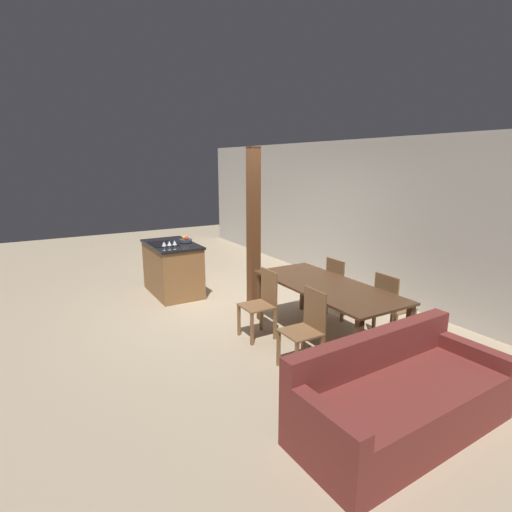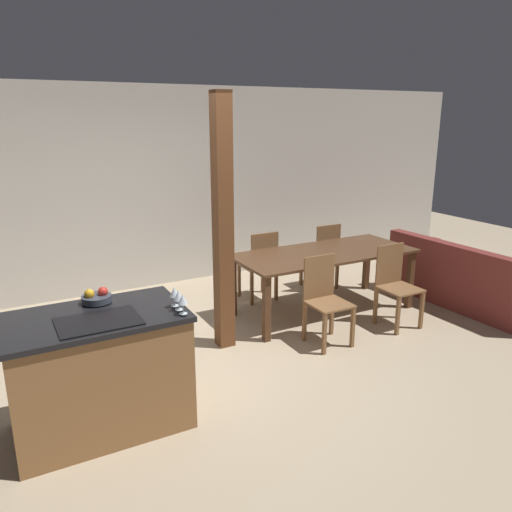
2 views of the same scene
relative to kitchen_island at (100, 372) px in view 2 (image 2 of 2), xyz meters
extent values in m
plane|color=tan|center=(1.12, 0.52, -0.46)|extent=(16.00, 16.00, 0.00)
cube|color=beige|center=(1.12, 3.08, 0.89)|extent=(11.20, 0.08, 2.70)
cube|color=olive|center=(0.00, 0.00, -0.02)|extent=(1.24, 0.72, 0.88)
cube|color=black|center=(0.00, 0.00, 0.43)|extent=(1.28, 0.76, 0.04)
cube|color=black|center=(0.00, -0.14, 0.46)|extent=(0.56, 0.40, 0.01)
cylinder|color=#383D47|center=(0.07, 0.24, 0.49)|extent=(0.23, 0.23, 0.05)
sphere|color=red|center=(0.12, 0.24, 0.54)|extent=(0.08, 0.08, 0.08)
sphere|color=gold|center=(0.02, 0.24, 0.54)|extent=(0.08, 0.08, 0.08)
cylinder|color=silver|center=(0.56, -0.31, 0.47)|extent=(0.06, 0.06, 0.00)
cylinder|color=silver|center=(0.56, -0.31, 0.50)|extent=(0.01, 0.01, 0.07)
cone|color=silver|center=(0.56, -0.31, 0.58)|extent=(0.07, 0.07, 0.07)
cylinder|color=silver|center=(0.56, -0.22, 0.47)|extent=(0.06, 0.06, 0.00)
cylinder|color=silver|center=(0.56, -0.22, 0.50)|extent=(0.01, 0.01, 0.07)
cone|color=silver|center=(0.56, -0.22, 0.58)|extent=(0.07, 0.07, 0.07)
cylinder|color=silver|center=(0.56, -0.13, 0.47)|extent=(0.06, 0.06, 0.00)
cylinder|color=silver|center=(0.56, -0.13, 0.50)|extent=(0.01, 0.01, 0.07)
cone|color=silver|center=(0.56, -0.13, 0.58)|extent=(0.07, 0.07, 0.07)
cube|color=#51331E|center=(2.85, 1.11, 0.28)|extent=(2.16, 0.93, 0.03)
cube|color=#51331E|center=(1.84, 0.71, -0.10)|extent=(0.07, 0.07, 0.72)
cube|color=#51331E|center=(3.87, 0.71, -0.10)|extent=(0.07, 0.07, 0.72)
cube|color=#51331E|center=(1.84, 1.52, -0.10)|extent=(0.07, 0.07, 0.72)
cube|color=#51331E|center=(3.87, 1.52, -0.10)|extent=(0.07, 0.07, 0.72)
cube|color=brown|center=(2.37, 0.35, -0.02)|extent=(0.40, 0.40, 0.02)
cube|color=brown|center=(2.37, 0.54, 0.22)|extent=(0.38, 0.02, 0.46)
cube|color=brown|center=(2.19, 0.17, -0.24)|extent=(0.04, 0.04, 0.43)
cube|color=brown|center=(2.54, 0.17, -0.24)|extent=(0.04, 0.04, 0.43)
cube|color=brown|center=(2.19, 0.52, -0.24)|extent=(0.04, 0.04, 0.43)
cube|color=brown|center=(2.54, 0.52, -0.24)|extent=(0.04, 0.04, 0.43)
cube|color=brown|center=(3.34, 0.35, -0.02)|extent=(0.40, 0.40, 0.02)
cube|color=brown|center=(3.34, 0.54, 0.22)|extent=(0.38, 0.02, 0.46)
cube|color=brown|center=(3.16, 0.17, -0.24)|extent=(0.04, 0.04, 0.43)
cube|color=brown|center=(3.51, 0.17, -0.24)|extent=(0.04, 0.04, 0.43)
cube|color=brown|center=(3.16, 0.52, -0.24)|extent=(0.04, 0.04, 0.43)
cube|color=brown|center=(3.51, 0.52, -0.24)|extent=(0.04, 0.04, 0.43)
cube|color=brown|center=(2.37, 1.88, -0.02)|extent=(0.40, 0.40, 0.02)
cube|color=brown|center=(2.37, 1.69, 0.22)|extent=(0.38, 0.02, 0.46)
cube|color=brown|center=(2.54, 2.06, -0.24)|extent=(0.04, 0.04, 0.43)
cube|color=brown|center=(2.19, 2.06, -0.24)|extent=(0.04, 0.04, 0.43)
cube|color=brown|center=(2.54, 1.70, -0.24)|extent=(0.04, 0.04, 0.43)
cube|color=brown|center=(2.19, 1.70, -0.24)|extent=(0.04, 0.04, 0.43)
cube|color=brown|center=(3.34, 1.88, -0.02)|extent=(0.40, 0.40, 0.02)
cube|color=brown|center=(3.34, 1.69, 0.22)|extent=(0.38, 0.02, 0.46)
cube|color=brown|center=(3.51, 2.06, -0.24)|extent=(0.04, 0.04, 0.43)
cube|color=brown|center=(3.16, 2.06, -0.24)|extent=(0.04, 0.04, 0.43)
cube|color=brown|center=(3.51, 1.70, -0.24)|extent=(0.04, 0.04, 0.43)
cube|color=brown|center=(3.16, 1.70, -0.24)|extent=(0.04, 0.04, 0.43)
cube|color=maroon|center=(4.67, 0.46, -0.23)|extent=(0.94, 2.06, 0.46)
cube|color=maroon|center=(4.32, 0.45, 0.17)|extent=(0.23, 2.04, 0.34)
cube|color=maroon|center=(4.64, 1.41, -0.16)|extent=(0.87, 0.17, 0.60)
cube|color=brown|center=(1.42, 0.85, 0.80)|extent=(0.16, 0.16, 2.53)
camera|label=1|loc=(6.67, -2.19, 1.85)|focal=28.00mm
camera|label=2|loc=(-0.57, -3.49, 1.84)|focal=35.00mm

